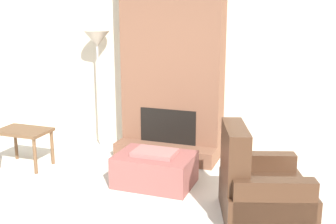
{
  "coord_description": "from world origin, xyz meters",
  "views": [
    {
      "loc": [
        1.87,
        -2.84,
        2.01
      ],
      "look_at": [
        0.0,
        2.4,
        0.65
      ],
      "focal_mm": 45.0,
      "sensor_mm": 36.0,
      "label": 1
    }
  ],
  "objects": [
    {
      "name": "side_table",
      "position": [
        -1.65,
        1.45,
        0.42
      ],
      "size": [
        0.67,
        0.44,
        0.5
      ],
      "color": "brown",
      "rests_on": "ground_plane"
    },
    {
      "name": "floor_lamp_left",
      "position": [
        -1.1,
        2.48,
        1.5
      ],
      "size": [
        0.37,
        0.37,
        1.71
      ],
      "color": "#ADADB2",
      "rests_on": "ground_plane"
    },
    {
      "name": "wall_back",
      "position": [
        0.0,
        2.78,
        1.3
      ],
      "size": [
        8.21,
        0.06,
        2.6
      ],
      "primitive_type": "cube",
      "color": "beige",
      "rests_on": "ground_plane"
    },
    {
      "name": "fireplace",
      "position": [
        0.0,
        2.55,
        1.22
      ],
      "size": [
        1.39,
        0.65,
        2.6
      ],
      "color": "brown",
      "rests_on": "ground_plane"
    },
    {
      "name": "armchair",
      "position": [
        1.41,
        1.05,
        0.28
      ],
      "size": [
        1.05,
        1.07,
        0.93
      ],
      "rotation": [
        0.0,
        0.0,
        1.89
      ],
      "color": "#422819",
      "rests_on": "ground_plane"
    },
    {
      "name": "ottoman",
      "position": [
        0.17,
        1.46,
        0.19
      ],
      "size": [
        0.89,
        0.62,
        0.42
      ],
      "color": "#8C4C47",
      "rests_on": "ground_plane"
    }
  ]
}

